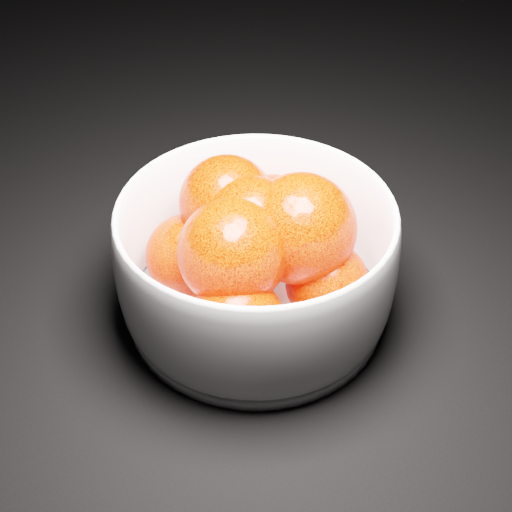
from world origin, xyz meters
name	(u,v)px	position (x,y,z in m)	size (l,w,h in m)	color
bowl	(256,261)	(0.25, 0.25, 0.06)	(0.24, 0.24, 0.12)	white
orange_pile	(256,243)	(0.25, 0.25, 0.08)	(0.17, 0.19, 0.13)	#FF2107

